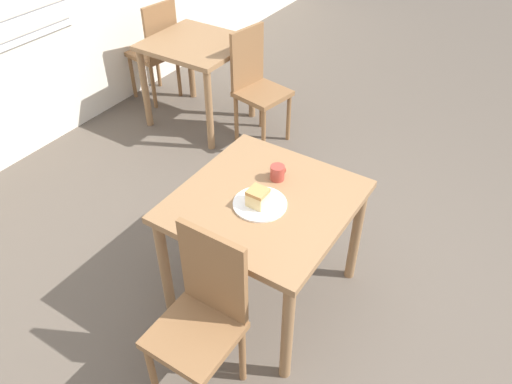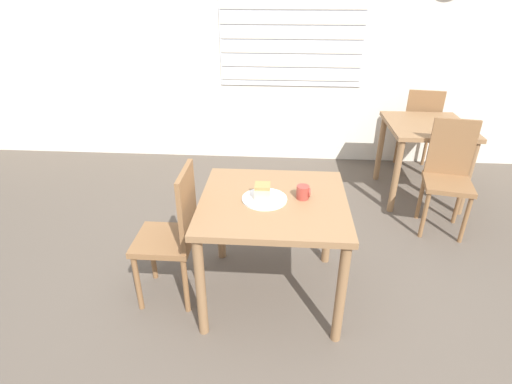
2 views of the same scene
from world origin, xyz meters
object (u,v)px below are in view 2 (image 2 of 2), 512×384
chair_far_corner (448,174)px  coffee_mug (303,192)px  dining_table_near (273,215)px  cake_slice (262,191)px  chair_far_opposite (418,129)px  dining_table_far (425,137)px  plate (265,199)px  chair_near_window (174,232)px

chair_far_corner → coffee_mug: size_ratio=11.08×
dining_table_near → cake_slice: cake_slice is taller
dining_table_near → chair_far_opposite: (1.52, 2.13, -0.12)m
dining_table_far → chair_far_corner: (0.04, -0.58, -0.11)m
dining_table_near → coffee_mug: coffee_mug is taller
dining_table_far → dining_table_near: bearing=-132.1°
chair_far_opposite → plate: (-1.58, -2.14, 0.24)m
chair_near_window → chair_far_opposite: same height
chair_near_window → plate: bearing=95.3°
dining_table_near → coffee_mug: 0.24m
cake_slice → dining_table_far: bearing=46.6°
chair_near_window → chair_far_opposite: size_ratio=1.00×
chair_far_corner → chair_far_opposite: bearing=96.4°
dining_table_near → dining_table_far: dining_table_far is taller
dining_table_near → plate: plate is taller
chair_near_window → plate: (0.58, 0.05, 0.24)m
chair_near_window → cake_slice: size_ratio=9.96×
dining_table_near → plate: (-0.06, -0.01, 0.12)m
dining_table_near → coffee_mug: size_ratio=10.62×
dining_table_near → chair_near_window: 0.65m
cake_slice → coffee_mug: size_ratio=1.11×
chair_far_corner → chair_near_window: bearing=-143.0°
dining_table_near → chair_near_window: size_ratio=0.96×
dining_table_near → cake_slice: 0.18m
plate → dining_table_far: bearing=46.9°
plate → cake_slice: (-0.01, 0.00, 0.05)m
dining_table_far → cake_slice: size_ratio=8.36×
dining_table_near → chair_far_opposite: chair_far_opposite is taller
plate → dining_table_near: bearing=6.5°
cake_slice → chair_far_corner: bearing=32.9°
dining_table_far → chair_far_opposite: chair_far_opposite is taller
chair_near_window → chair_far_opposite: bearing=135.5°
dining_table_near → plate: bearing=-173.5°
chair_far_corner → chair_far_opposite: same height
plate → cake_slice: size_ratio=2.92×
chair_far_corner → dining_table_near: bearing=-135.5°
dining_table_far → chair_near_window: chair_near_window is taller
chair_near_window → cake_slice: 0.64m
plate → cake_slice: 0.05m
dining_table_near → dining_table_far: 2.09m
dining_table_far → cake_slice: bearing=-133.4°
chair_far_corner → cake_slice: 1.82m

